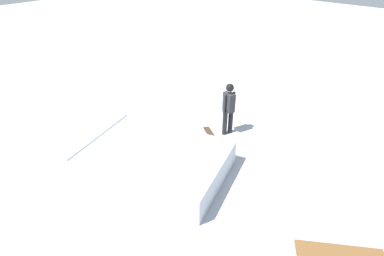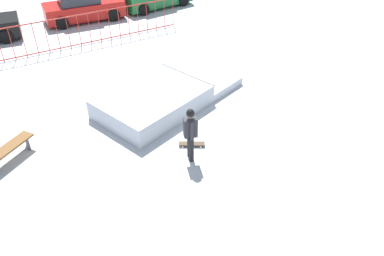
{
  "view_description": "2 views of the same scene",
  "coord_description": "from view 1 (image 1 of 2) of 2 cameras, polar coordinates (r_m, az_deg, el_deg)",
  "views": [
    {
      "loc": [
        -4.96,
        4.63,
        5.47
      ],
      "look_at": [
        0.13,
        -1.19,
        0.9
      ],
      "focal_mm": 29.99,
      "sensor_mm": 36.0,
      "label": 1
    },
    {
      "loc": [
        -4.5,
        -10.2,
        7.38
      ],
      "look_at": [
        0.17,
        -2.75,
        1.0
      ],
      "focal_mm": 35.65,
      "sensor_mm": 36.0,
      "label": 2
    }
  ],
  "objects": [
    {
      "name": "skater",
      "position": [
        10.05,
        6.55,
        4.02
      ],
      "size": [
        0.43,
        0.42,
        1.73
      ],
      "rotation": [
        0.0,
        0.0,
        5.94
      ],
      "color": "black",
      "rests_on": "ground"
    },
    {
      "name": "ground_plane",
      "position": [
        8.72,
        -4.57,
        -8.39
      ],
      "size": [
        60.0,
        60.0,
        0.0
      ],
      "primitive_type": "plane",
      "color": "#B2B7C1"
    },
    {
      "name": "skate_ramp",
      "position": [
        8.89,
        -9.02,
        -5.29
      ],
      "size": [
        5.92,
        4.06,
        0.74
      ],
      "rotation": [
        0.0,
        0.0,
        0.3
      ],
      "color": "silver",
      "rests_on": "ground"
    },
    {
      "name": "skateboard",
      "position": [
        10.33,
        3.18,
        -0.92
      ],
      "size": [
        0.78,
        0.6,
        0.09
      ],
      "rotation": [
        0.0,
        0.0,
        5.72
      ],
      "color": "#3F2D1E",
      "rests_on": "ground"
    }
  ]
}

